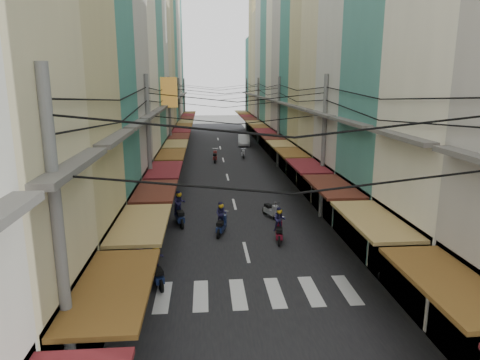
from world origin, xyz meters
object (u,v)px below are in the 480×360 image
white_car (244,145)px  bicycle (390,239)px  traffic_sign (355,200)px  market_umbrella (435,257)px

white_car → bicycle: 33.07m
traffic_sign → market_umbrella: bearing=-90.9°
white_car → traffic_sign: traffic_sign is taller
bicycle → market_umbrella: size_ratio=0.66×
bicycle → market_umbrella: market_umbrella is taller
bicycle → traffic_sign: (-1.79, 0.31, 2.01)m
bicycle → market_umbrella: 8.03m
bicycle → traffic_sign: traffic_sign is taller
white_car → traffic_sign: (2.62, -32.47, 2.01)m
white_car → market_umbrella: bearing=-82.6°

